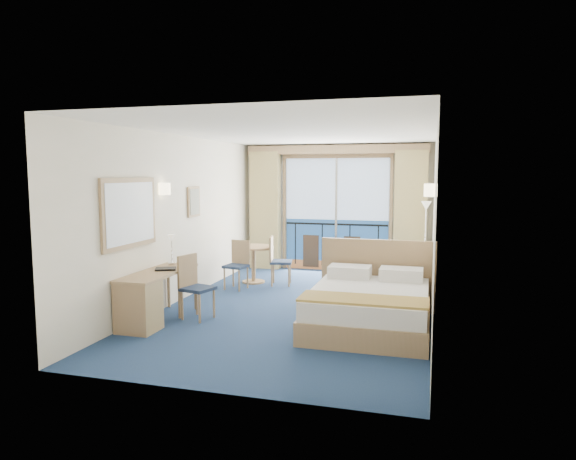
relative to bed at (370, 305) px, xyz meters
The scene contains 22 objects.
floor 1.43m from the bed, 148.50° to the left, with size 6.50×6.50×0.00m, color navy.
room_walls 2.03m from the bed, 148.50° to the left, with size 4.04×6.54×2.72m.
balcony_door 4.21m from the bed, 106.90° to the left, with size 2.36×0.03×2.52m.
curtain_left 4.79m from the bed, 125.81° to the left, with size 0.65×0.22×2.55m, color tan.
curtain_right 3.94m from the bed, 84.61° to the left, with size 0.65×0.22×2.55m, color tan.
pelmet 4.61m from the bed, 107.28° to the left, with size 3.80×0.25×0.18m, color tan.
mirror 3.49m from the bed, 166.32° to the right, with size 0.05×1.25×0.95m.
wall_print 3.62m from the bed, 159.54° to the left, with size 0.04×0.42×0.52m.
sconce_left 3.50m from the bed, behind, with size 0.18×0.18×0.18m, color beige.
sconce_right 1.81m from the bed, 37.79° to the left, with size 0.18×0.18×0.18m, color beige.
bed is the anchor object (origin of this frame).
nightstand 1.41m from the bed, 66.29° to the left, with size 0.44×0.42×0.58m, color #9E8553.
phone 1.48m from the bed, 66.90° to the left, with size 0.19×0.15×0.09m, color white.
armchair 2.61m from the bed, 86.97° to the left, with size 0.78×0.81×0.73m, color #444953.
floor_lamp 3.61m from the bed, 79.05° to the left, with size 0.21×0.21×1.55m.
desk 3.06m from the bed, 162.95° to the right, with size 0.52×1.51×0.71m.
desk_chair 2.52m from the bed, behind, with size 0.49×0.48×0.92m.
folder 2.93m from the bed, behind, with size 0.29×0.22×0.03m, color black.
desk_lamp 3.08m from the bed, behind, with size 0.12×0.12×0.44m.
round_table 3.39m from the bed, 137.29° to the left, with size 0.78×0.78×0.70m.
table_chair_a 2.98m from the bed, 132.03° to the left, with size 0.47×0.46×0.91m.
table_chair_b 3.13m from the bed, 145.97° to the left, with size 0.43×0.44×0.87m.
Camera 1 is at (1.96, -7.58, 2.08)m, focal length 32.00 mm.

